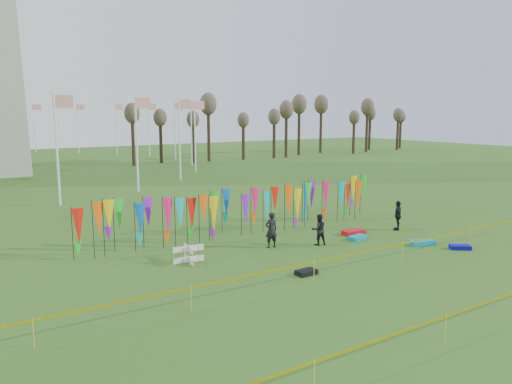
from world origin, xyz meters
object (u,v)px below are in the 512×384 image
box_kite (189,254)px  kite_bag_red (354,232)px  kite_bag_blue (460,247)px  kite_bag_turquoise (358,238)px  kite_bag_black (306,272)px  person_left (271,230)px  person_right (398,215)px  kite_bag_teal (422,242)px  person_mid (319,230)px

box_kite → kite_bag_red: 9.76m
kite_bag_blue → kite_bag_red: (-2.27, 4.97, 0.02)m
kite_bag_turquoise → kite_bag_black: 6.49m
person_left → kite_bag_turquoise: person_left is taller
kite_bag_turquoise → kite_bag_red: (0.63, 0.95, 0.01)m
person_right → kite_bag_teal: person_right is taller
kite_bag_turquoise → person_mid: bearing=172.3°
box_kite → kite_bag_black: box_kite is taller
person_left → kite_bag_teal: size_ratio=1.40×
kite_bag_turquoise → kite_bag_blue: size_ratio=1.11×
kite_bag_turquoise → kite_bag_black: size_ratio=1.21×
person_left → kite_bag_teal: person_left is taller
box_kite → kite_bag_teal: bearing=-18.0°
person_left → kite_bag_red: (5.27, -0.25, -0.77)m
person_left → person_mid: bearing=165.5°
person_mid → kite_bag_teal: size_ratio=1.24×
box_kite → kite_bag_black: bearing=-50.8°
box_kite → person_right: size_ratio=0.48×
box_kite → kite_bag_teal: 11.69m
box_kite → person_right: (12.57, -0.75, 0.44)m
kite_bag_turquoise → kite_bag_red: size_ratio=0.83×
person_mid → kite_bag_blue: 6.86m
person_mid → kite_bag_red: (3.00, 0.63, -0.67)m
box_kite → kite_bag_blue: bearing=-23.2°
box_kite → kite_bag_blue: box_kite is taller
kite_bag_blue → kite_bag_teal: 1.78m
box_kite → kite_bag_black: size_ratio=0.91×
person_left → kite_bag_red: bearing=-175.9°
kite_bag_teal → person_left: bearing=150.9°
person_mid → kite_bag_red: person_mid is taller
person_right → box_kite: bearing=-41.0°
person_left → kite_bag_red: 5.34m
person_left → person_right: (8.09, -0.82, -0.05)m
person_right → kite_bag_black: bearing=-17.5°
kite_bag_black → kite_bag_teal: kite_bag_teal is taller
person_right → kite_bag_blue: 4.50m
person_right → kite_bag_teal: 3.30m
person_right → kite_bag_turquoise: person_right is taller
box_kite → kite_bag_red: size_ratio=0.62×
kite_bag_red → kite_bag_turquoise: bearing=-123.6°
kite_bag_teal → kite_bag_blue: bearing=-59.3°
box_kite → person_left: bearing=0.9°
kite_bag_red → kite_bag_blue: bearing=-65.5°
kite_bag_blue → kite_bag_teal: bearing=120.7°
person_mid → kite_bag_blue: person_mid is taller
person_mid → kite_bag_teal: bearing=163.6°
person_mid → kite_bag_red: size_ratio=1.23×
person_left → person_mid: size_ratio=1.13×
person_mid → box_kite: bearing=9.5°
box_kite → person_mid: person_mid is taller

